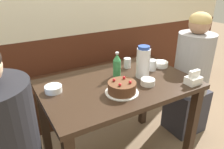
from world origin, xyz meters
The scene contains 13 objects.
bench_seat centered at (0.00, 0.83, 0.24)m, with size 2.21×0.38×0.47m.
dining_table centered at (0.00, 0.00, 0.63)m, with size 1.11×0.72×0.74m.
birthday_cake centered at (-0.06, -0.14, 0.78)m, with size 0.23×0.23×0.10m.
water_pitcher centered at (0.21, -0.01, 0.86)m, with size 0.10×0.10×0.25m.
soju_bottle centered at (0.05, 0.10, 0.84)m, with size 0.06×0.06×0.20m.
napkin_holder centered at (0.46, -0.29, 0.78)m, with size 0.11×0.08×0.11m.
bowl_soup_white centered at (0.48, 0.08, 0.77)m, with size 0.12×0.12×0.04m.
bowl_rice_small centered at (-0.45, 0.10, 0.77)m, with size 0.12×0.12×0.04m.
bowl_side_dish centered at (0.16, -0.13, 0.77)m, with size 0.10×0.10×0.04m.
glass_water_tall centered at (0.21, 0.20, 0.79)m, with size 0.06×0.06×0.08m.
glass_tumbler_short centered at (0.36, 0.06, 0.79)m, with size 0.07×0.07×0.09m.
person_teal_shirt centered at (-0.82, -0.04, 0.57)m, with size 0.38×0.38×1.15m.
person_pale_blue_shirt centered at (0.82, 0.02, 0.56)m, with size 0.34×0.32×1.18m.
Camera 1 is at (-0.75, -1.21, 1.46)m, focal length 35.00 mm.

